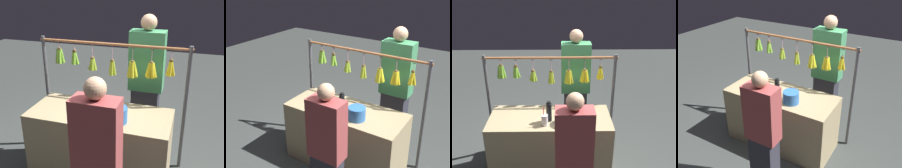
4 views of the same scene
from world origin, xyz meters
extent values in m
cube|color=tan|center=(0.00, 0.00, 0.41)|extent=(1.54, 0.64, 0.82)
cylinder|color=#4C4C51|center=(-0.87, -0.42, 0.76)|extent=(0.04, 0.04, 1.51)
cylinder|color=#4C4C51|center=(0.87, -0.42, 0.76)|extent=(0.04, 0.04, 1.51)
cylinder|color=#9E6038|center=(0.00, -0.42, 1.47)|extent=(1.80, 0.03, 0.03)
torus|color=black|center=(-0.68, -0.42, 1.46)|extent=(0.04, 0.01, 0.04)
cylinder|color=pink|center=(-0.68, -0.42, 1.40)|extent=(0.01, 0.01, 0.11)
sphere|color=brown|center=(-0.68, -0.42, 1.34)|extent=(0.05, 0.05, 0.05)
cylinder|color=yellow|center=(-0.66, -0.42, 1.26)|extent=(0.07, 0.04, 0.18)
cylinder|color=yellow|center=(-0.67, -0.41, 1.26)|extent=(0.04, 0.07, 0.18)
cylinder|color=yellow|center=(-0.69, -0.43, 1.26)|extent=(0.07, 0.04, 0.18)
cylinder|color=yellow|center=(-0.68, -0.44, 1.26)|extent=(0.04, 0.08, 0.18)
torus|color=black|center=(-0.46, -0.42, 1.46)|extent=(0.04, 0.01, 0.04)
cylinder|color=pink|center=(-0.46, -0.42, 1.37)|extent=(0.01, 0.01, 0.16)
sphere|color=brown|center=(-0.46, -0.42, 1.29)|extent=(0.05, 0.05, 0.05)
cylinder|color=yellow|center=(-0.43, -0.43, 1.21)|extent=(0.07, 0.04, 0.17)
cylinder|color=yellow|center=(-0.45, -0.40, 1.21)|extent=(0.06, 0.07, 0.17)
cylinder|color=yellow|center=(-0.48, -0.40, 1.21)|extent=(0.05, 0.06, 0.17)
cylinder|color=yellow|center=(-0.49, -0.42, 1.21)|extent=(0.07, 0.04, 0.17)
cylinder|color=yellow|center=(-0.48, -0.45, 1.21)|extent=(0.05, 0.06, 0.17)
cylinder|color=yellow|center=(-0.45, -0.45, 1.21)|extent=(0.05, 0.07, 0.17)
torus|color=black|center=(-0.25, -0.42, 1.46)|extent=(0.04, 0.01, 0.04)
cylinder|color=pink|center=(-0.25, -0.42, 1.37)|extent=(0.01, 0.01, 0.17)
sphere|color=brown|center=(-0.25, -0.42, 1.29)|extent=(0.05, 0.05, 0.05)
cylinder|color=gold|center=(-0.22, -0.42, 1.20)|extent=(0.07, 0.04, 0.18)
cylinder|color=gold|center=(-0.23, -0.40, 1.20)|extent=(0.05, 0.07, 0.18)
cylinder|color=gold|center=(-0.26, -0.39, 1.20)|extent=(0.04, 0.07, 0.18)
cylinder|color=gold|center=(-0.28, -0.42, 1.20)|extent=(0.07, 0.05, 0.18)
cylinder|color=gold|center=(-0.28, -0.44, 1.20)|extent=(0.07, 0.05, 0.18)
cylinder|color=gold|center=(-0.25, -0.46, 1.20)|extent=(0.04, 0.07, 0.18)
cylinder|color=gold|center=(-0.23, -0.45, 1.20)|extent=(0.05, 0.06, 0.18)
torus|color=black|center=(-0.01, -0.42, 1.46)|extent=(0.04, 0.02, 0.04)
cylinder|color=pink|center=(-0.01, -0.42, 1.37)|extent=(0.01, 0.01, 0.17)
sphere|color=brown|center=(-0.01, -0.42, 1.28)|extent=(0.05, 0.05, 0.05)
cylinder|color=#9BB127|center=(0.01, -0.43, 1.19)|extent=(0.06, 0.04, 0.17)
cylinder|color=#9BB127|center=(-0.01, -0.41, 1.19)|extent=(0.04, 0.06, 0.17)
cylinder|color=#9BB127|center=(-0.03, -0.43, 1.19)|extent=(0.06, 0.04, 0.17)
cylinder|color=#9BB127|center=(-0.01, -0.44, 1.19)|extent=(0.04, 0.07, 0.17)
torus|color=black|center=(0.23, -0.42, 1.46)|extent=(0.04, 0.01, 0.04)
cylinder|color=pink|center=(0.23, -0.42, 1.37)|extent=(0.01, 0.01, 0.17)
sphere|color=brown|center=(0.23, -0.42, 1.29)|extent=(0.05, 0.05, 0.05)
cylinder|color=#87AB29|center=(0.25, -0.42, 1.22)|extent=(0.08, 0.04, 0.15)
cylinder|color=#87AB29|center=(0.23, -0.41, 1.22)|extent=(0.04, 0.07, 0.15)
cylinder|color=#87AB29|center=(0.21, -0.42, 1.22)|extent=(0.07, 0.04, 0.15)
cylinder|color=#87AB29|center=(0.23, -0.44, 1.22)|extent=(0.04, 0.08, 0.15)
torus|color=black|center=(0.46, -0.42, 1.46)|extent=(0.04, 0.01, 0.04)
cylinder|color=pink|center=(0.46, -0.42, 1.41)|extent=(0.01, 0.01, 0.10)
sphere|color=brown|center=(0.46, -0.42, 1.36)|extent=(0.05, 0.05, 0.05)
cylinder|color=#69A12C|center=(0.48, -0.42, 1.28)|extent=(0.06, 0.04, 0.16)
cylinder|color=#69A12C|center=(0.46, -0.41, 1.28)|extent=(0.04, 0.08, 0.17)
cylinder|color=#69A12C|center=(0.44, -0.42, 1.28)|extent=(0.08, 0.04, 0.17)
cylinder|color=#69A12C|center=(0.46, -0.44, 1.28)|extent=(0.04, 0.07, 0.16)
torus|color=black|center=(0.66, -0.42, 1.46)|extent=(0.04, 0.02, 0.04)
cylinder|color=pink|center=(0.66, -0.42, 1.41)|extent=(0.01, 0.01, 0.09)
sphere|color=brown|center=(0.66, -0.42, 1.37)|extent=(0.05, 0.05, 0.05)
cylinder|color=#69A02C|center=(0.69, -0.42, 1.28)|extent=(0.06, 0.04, 0.17)
cylinder|color=#69A02C|center=(0.67, -0.40, 1.28)|extent=(0.05, 0.06, 0.18)
cylinder|color=#69A02C|center=(0.65, -0.40, 1.28)|extent=(0.06, 0.08, 0.18)
cylinder|color=#69A02C|center=(0.63, -0.43, 1.28)|extent=(0.07, 0.04, 0.18)
cylinder|color=#69A02C|center=(0.65, -0.45, 1.28)|extent=(0.06, 0.08, 0.18)
cylinder|color=#69A02C|center=(0.67, -0.45, 1.28)|extent=(0.05, 0.06, 0.18)
cylinder|color=black|center=(0.01, 0.08, 0.94)|extent=(0.07, 0.07, 0.24)
cylinder|color=black|center=(0.01, 0.08, 1.07)|extent=(0.05, 0.05, 0.02)
cylinder|color=#2C64AD|center=(-0.23, 0.13, 0.90)|extent=(0.21, 0.21, 0.16)
cylinder|color=silver|center=(0.06, 0.18, 0.89)|extent=(0.08, 0.08, 0.13)
cylinder|color=red|center=(0.07, 0.18, 0.94)|extent=(0.01, 0.03, 0.24)
cube|color=#2D2D38|center=(-0.36, -0.74, 0.42)|extent=(0.34, 0.23, 0.85)
cube|color=#3F8C59|center=(-0.36, -0.74, 1.22)|extent=(0.42, 0.23, 0.74)
sphere|color=tan|center=(-0.36, -0.74, 1.69)|extent=(0.19, 0.19, 0.19)
cube|color=#993F3F|center=(-0.26, 0.80, 1.05)|extent=(0.37, 0.20, 0.64)
sphere|color=tan|center=(-0.26, 0.80, 1.45)|extent=(0.17, 0.17, 0.17)
camera|label=1|loc=(-0.89, 2.41, 2.17)|focal=43.10mm
camera|label=2|loc=(-1.64, 2.73, 2.58)|focal=45.91mm
camera|label=3|loc=(-0.13, 2.84, 2.51)|focal=41.51mm
camera|label=4|loc=(-1.61, 2.54, 2.55)|focal=40.51mm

